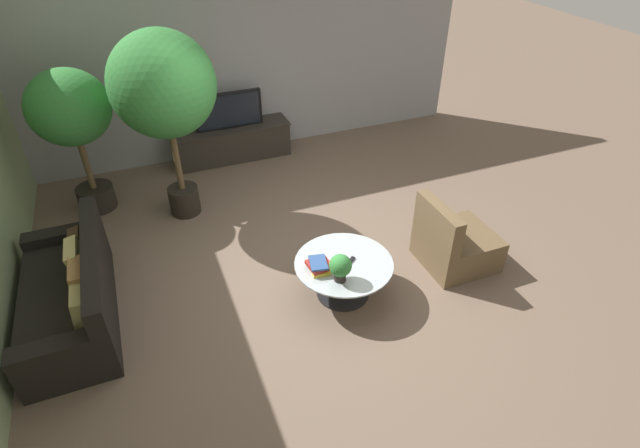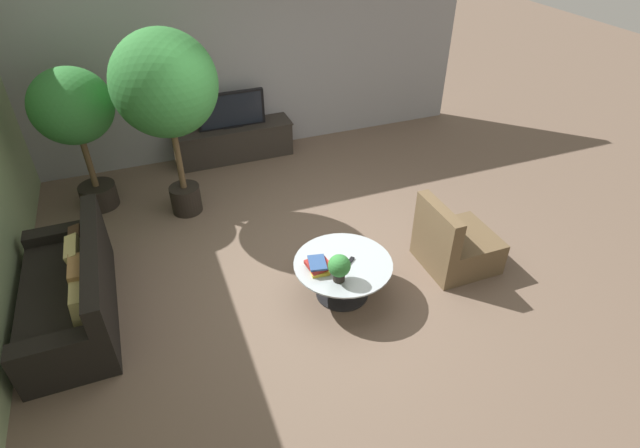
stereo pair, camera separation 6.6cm
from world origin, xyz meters
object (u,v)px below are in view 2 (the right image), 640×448
television (231,110)px  potted_palm_tall (74,114)px  potted_plant_tabletop (339,267)px  media_console (234,141)px  couch_by_wall (73,293)px  armchair_wicker (454,245)px  coffee_table (343,272)px  potted_palm_corner (165,88)px

television → potted_palm_tall: 2.25m
potted_palm_tall → potted_plant_tabletop: size_ratio=6.31×
media_console → couch_by_wall: couch_by_wall is taller
couch_by_wall → armchair_wicker: armchair_wicker is taller
coffee_table → armchair_wicker: (1.41, 0.01, -0.04)m
potted_palm_tall → potted_palm_corner: (1.10, -0.57, 0.38)m
potted_plant_tabletop → potted_palm_corner: bearing=115.4°
armchair_wicker → television: bearing=26.6°
media_console → armchair_wicker: size_ratio=2.13×
television → couch_by_wall: bearing=-129.6°
coffee_table → potted_palm_corner: potted_palm_corner is taller
couch_by_wall → armchair_wicker: bearing=80.3°
armchair_wicker → coffee_table: bearing=90.3°
coffee_table → potted_palm_tall: 3.87m
media_console → potted_palm_corner: potted_palm_corner is taller
armchair_wicker → potted_plant_tabletop: size_ratio=2.83×
armchair_wicker → potted_plant_tabletop: bearing=98.7°
television → potted_palm_corner: 1.85m
couch_by_wall → potted_palm_corner: (1.37, 1.55, 1.44)m
television → armchair_wicker: (1.77, -3.53, -0.54)m
armchair_wicker → media_console: bearing=26.6°
television → potted_palm_corner: (-0.97, -1.27, 0.92)m
television → armchair_wicker: 3.98m
television → media_console: bearing=90.0°
potted_palm_tall → media_console: bearing=18.9°
coffee_table → potted_plant_tabletop: potted_plant_tabletop is taller
potted_palm_corner → potted_palm_tall: bearing=152.7°
media_console → coffee_table: (0.36, -3.54, 0.03)m
coffee_table → potted_palm_tall: bearing=130.6°
media_console → potted_palm_corner: size_ratio=0.76×
media_console → potted_palm_tall: 2.44m
coffee_table → couch_by_wall: size_ratio=0.54×
television → potted_palm_tall: bearing=-161.2°
coffee_table → potted_palm_tall: potted_palm_tall is taller
armchair_wicker → potted_palm_corner: bearing=50.5°
media_console → coffee_table: size_ratio=1.75×
television → potted_plant_tabletop: television is taller
media_console → coffee_table: 3.55m
potted_palm_tall → potted_palm_corner: 1.29m
coffee_table → armchair_wicker: armchair_wicker is taller
couch_by_wall → potted_plant_tabletop: bearing=69.8°
coffee_table → potted_palm_corner: bearing=120.4°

